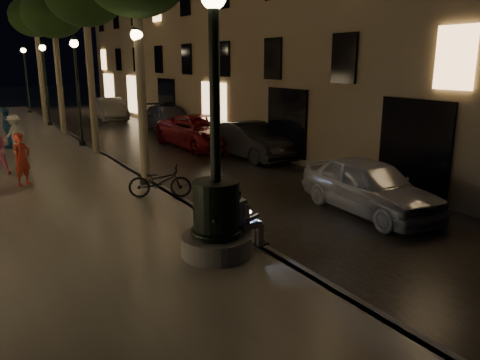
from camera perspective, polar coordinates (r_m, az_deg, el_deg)
ground at (r=21.59m, az=-17.21°, el=3.22°), size 120.00×120.00×0.00m
cobble_lane at (r=22.48m, az=-9.80°, el=4.10°), size 6.00×45.00×0.02m
curb_strip at (r=21.57m, az=-17.23°, el=3.48°), size 0.25×45.00×0.20m
fountain_lamppost at (r=9.06m, az=-2.92°, el=-3.12°), size 1.40×1.40×5.21m
seated_man_laptop at (r=9.45m, az=0.37°, el=-4.47°), size 0.90×0.30×1.27m
tree_third at (r=26.14m, az=-21.84°, el=18.22°), size 3.00×3.00×7.20m
tree_far at (r=32.08m, az=-23.72°, el=17.68°), size 3.00×3.00×7.50m
lamp_curb_a at (r=14.44m, az=-12.18°, el=11.29°), size 0.36×0.36×4.81m
lamp_curb_b at (r=22.14m, az=-19.27°, el=11.77°), size 0.36×0.36×4.81m
lamp_curb_c at (r=30.00m, az=-22.69°, el=11.95°), size 0.36×0.36×4.81m
lamp_curb_d at (r=37.92m, az=-24.69°, el=12.03°), size 0.36×0.36×4.81m
car_front at (r=12.77m, az=15.51°, el=-0.71°), size 2.02×4.38×1.45m
car_second at (r=19.30m, az=1.36°, el=4.83°), size 1.76×4.54×1.47m
car_third at (r=21.77m, az=-4.75°, el=5.90°), size 2.71×5.50×1.50m
car_rear at (r=26.86m, az=-8.68°, el=7.39°), size 2.42×5.30×1.50m
car_fifth at (r=33.22m, az=-15.51°, el=8.34°), size 2.02×4.66×1.49m
pedestrian_red at (r=15.73m, az=-25.04°, el=2.31°), size 0.71×0.66×1.62m
pedestrian_white at (r=21.75m, az=-25.77°, el=5.15°), size 1.17×1.06×1.57m
pedestrian_blue at (r=22.78m, az=-26.52°, el=5.70°), size 0.58×1.10×1.79m
bicycle at (r=13.22m, az=-9.74°, el=-0.17°), size 1.83×1.37×0.92m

